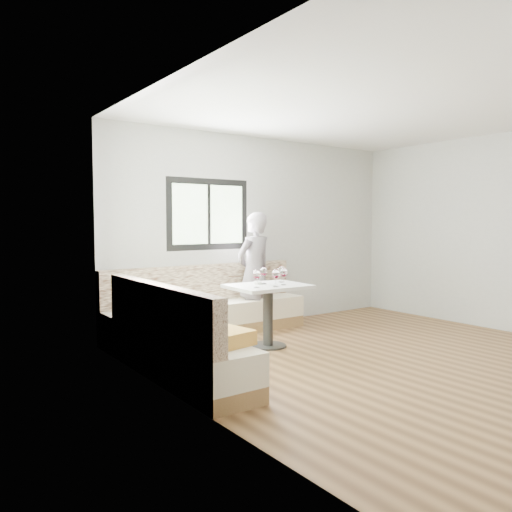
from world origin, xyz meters
The scene contains 10 objects.
room centered at (-0.08, 0.08, 1.41)m, with size 5.01×5.01×2.81m.
banquette centered at (-1.59, 1.62, 0.33)m, with size 2.90×2.80×0.95m.
table centered at (-0.77, 1.29, 0.58)m, with size 0.97×0.77×0.77m.
person centered at (-0.34, 2.17, 0.84)m, with size 0.61×0.40×1.68m, color slate.
olive_ramekin centered at (-0.84, 1.40, 0.79)m, with size 0.10×0.10×0.04m.
wine_glass_a centered at (-1.03, 1.15, 0.92)m, with size 0.09×0.09×0.21m.
wine_glass_b centered at (-0.81, 1.08, 0.92)m, with size 0.09×0.09×0.21m.
wine_glass_c centered at (-0.62, 1.16, 0.92)m, with size 0.09×0.09×0.21m.
wine_glass_d centered at (-0.75, 1.39, 0.92)m, with size 0.09×0.09×0.21m.
wine_glass_e centered at (-0.47, 1.39, 0.92)m, with size 0.09×0.09×0.21m.
Camera 1 is at (-4.45, -3.58, 1.55)m, focal length 35.00 mm.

